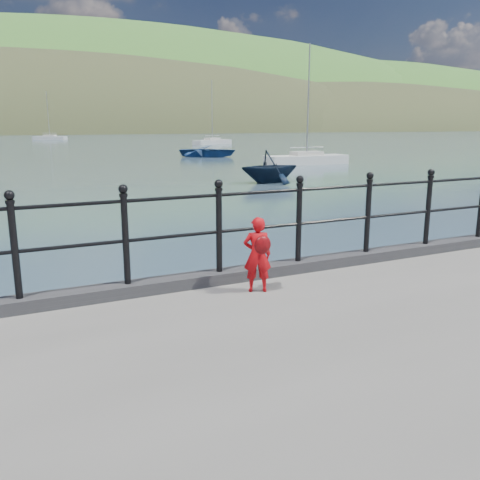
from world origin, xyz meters
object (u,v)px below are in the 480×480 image
sailboat_far (212,142)px  sailboat_near (307,160)px  railing (174,224)px  sailboat_deep (50,138)px  launch_blue (208,151)px  launch_navy (270,167)px  child (258,254)px

sailboat_far → sailboat_near: bearing=-125.7°
railing → sailboat_far: sailboat_far is taller
sailboat_deep → sailboat_far: (19.83, -35.10, 0.00)m
launch_blue → sailboat_far: sailboat_far is taller
launch_navy → railing: bearing=147.0°
launch_navy → sailboat_near: bearing=-42.3°
launch_blue → sailboat_deep: 63.16m
railing → sailboat_deep: bearing=85.2°
railing → sailboat_far: (28.45, 66.65, -1.48)m
launch_blue → sailboat_far: size_ratio=0.55×
launch_navy → sailboat_deep: 84.27m
child → sailboat_far: bearing=-90.6°
sailboat_deep → sailboat_far: sailboat_far is taller
launch_blue → sailboat_near: size_ratio=0.59×
child → launch_navy: size_ratio=0.29×
launch_navy → sailboat_near: sailboat_near is taller
sailboat_deep → child: bearing=-63.2°
child → launch_blue: bearing=-89.7°
child → sailboat_far: 72.64m
railing → launch_navy: 20.76m
launch_navy → sailboat_near: 12.92m
child → launch_blue: 42.58m
child → sailboat_deep: bearing=-72.6°
sailboat_far → sailboat_deep: bearing=96.3°
sailboat_far → sailboat_near: sailboat_far is taller
sailboat_deep → sailboat_far: size_ratio=0.98×
launch_blue → sailboat_deep: sailboat_deep is taller
railing → child: size_ratio=19.40×
launch_navy → sailboat_deep: bearing=1.0°
launch_blue → sailboat_near: sailboat_near is taller
railing → launch_blue: railing is taller
railing → launch_navy: size_ratio=5.56×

